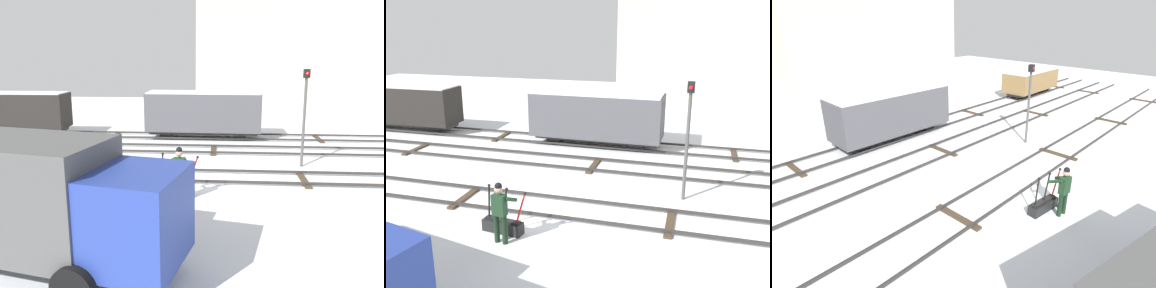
# 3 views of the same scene
# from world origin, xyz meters

# --- Properties ---
(ground_plane) EXTENTS (60.00, 60.00, 0.00)m
(ground_plane) POSITION_xyz_m (0.00, 0.00, 0.00)
(ground_plane) COLOR silver
(track_main_line) EXTENTS (44.00, 1.94, 0.18)m
(track_main_line) POSITION_xyz_m (0.00, 0.00, 0.11)
(track_main_line) COLOR #2D2B28
(track_main_line) RESTS_ON ground_plane
(track_siding_near) EXTENTS (44.00, 1.94, 0.18)m
(track_siding_near) POSITION_xyz_m (0.00, 4.48, 0.11)
(track_siding_near) COLOR #2D2B28
(track_siding_near) RESTS_ON ground_plane
(track_siding_far) EXTENTS (44.00, 1.94, 0.18)m
(track_siding_far) POSITION_xyz_m (0.00, 7.71, 0.11)
(track_siding_far) COLOR #2D2B28
(track_siding_far) RESTS_ON ground_plane
(switch_lever_frame) EXTENTS (1.47, 0.51, 1.45)m
(switch_lever_frame) POSITION_xyz_m (-1.16, -1.86, 0.25)
(switch_lever_frame) COLOR black
(switch_lever_frame) RESTS_ON ground_plane
(rail_worker) EXTENTS (0.60, 0.70, 1.80)m
(rail_worker) POSITION_xyz_m (-0.94, -2.41, 1.02)
(rail_worker) COLOR black
(rail_worker) RESTS_ON ground_plane
(signal_post) EXTENTS (0.24, 0.32, 4.10)m
(signal_post) POSITION_xyz_m (3.82, 2.03, 2.49)
(signal_post) COLOR #4C4C4C
(signal_post) RESTS_ON ground_plane
(apartment_building) EXTENTS (17.09, 6.62, 12.83)m
(apartment_building) POSITION_xyz_m (6.58, 21.62, 6.42)
(apartment_building) COLOR beige
(apartment_building) RESTS_ON ground_plane
(freight_car_near_switch) EXTENTS (6.43, 2.28, 2.65)m
(freight_car_near_switch) POSITION_xyz_m (-0.65, 7.71, 1.51)
(freight_car_near_switch) COLOR #2D2B28
(freight_car_near_switch) RESTS_ON ground_plane
(freight_car_back_track) EXTENTS (5.56, 2.01, 2.55)m
(freight_car_back_track) POSITION_xyz_m (-11.43, 7.71, 1.46)
(freight_car_back_track) COLOR #2D2B28
(freight_car_back_track) RESTS_ON ground_plane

